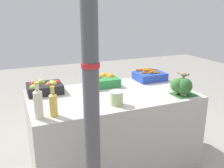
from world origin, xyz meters
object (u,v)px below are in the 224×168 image
object	(u,v)px
juice_bottle_golden	(53,104)
pickle_jar	(117,98)
orange_crate	(102,80)
sparrow_bird	(184,75)
apple_crate	(45,87)
broccoli_pile	(182,86)
carrot_crate	(150,76)
support_pole	(91,83)
juice_bottle_cloudy	(38,103)

from	to	relation	value
juice_bottle_golden	pickle_jar	xyz separation A→B (m)	(0.55, 0.03, -0.04)
orange_crate	pickle_jar	xyz separation A→B (m)	(-0.08, -0.59, 0.01)
pickle_jar	sparrow_bird	bearing A→B (deg)	-1.52
apple_crate	pickle_jar	world-z (taller)	apple_crate
broccoli_pile	pickle_jar	size ratio (longest dim) A/B	1.92
carrot_crate	pickle_jar	xyz separation A→B (m)	(-0.69, -0.58, 0.01)
apple_crate	juice_bottle_golden	world-z (taller)	juice_bottle_golden
sparrow_bird	broccoli_pile	bearing A→B (deg)	-116.55
support_pole	orange_crate	distance (m)	1.21
juice_bottle_cloudy	pickle_jar	bearing A→B (deg)	2.62
broccoli_pile	pickle_jar	bearing A→B (deg)	178.47
orange_crate	juice_bottle_cloudy	size ratio (longest dim) A/B	1.16
orange_crate	sparrow_bird	bearing A→B (deg)	-44.47
juice_bottle_cloudy	broccoli_pile	bearing A→B (deg)	0.52
broccoli_pile	sparrow_bird	world-z (taller)	sparrow_bird
apple_crate	pickle_jar	bearing A→B (deg)	-46.80
apple_crate	broccoli_pile	distance (m)	1.36
apple_crate	orange_crate	size ratio (longest dim) A/B	1.00
broccoli_pile	juice_bottle_golden	xyz separation A→B (m)	(-1.24, -0.01, 0.01)
apple_crate	sparrow_bird	world-z (taller)	sparrow_bird
support_pole	orange_crate	bearing A→B (deg)	66.19
broccoli_pile	apple_crate	bearing A→B (deg)	154.23
broccoli_pile	pickle_jar	xyz separation A→B (m)	(-0.69, 0.02, -0.03)
orange_crate	juice_bottle_golden	bearing A→B (deg)	-135.94
support_pole	broccoli_pile	xyz separation A→B (m)	(1.07, 0.46, -0.28)
apple_crate	juice_bottle_cloudy	world-z (taller)	juice_bottle_cloudy
juice_bottle_golden	sparrow_bird	world-z (taller)	juice_bottle_golden
orange_crate	juice_bottle_golden	xyz separation A→B (m)	(-0.64, -0.62, 0.05)
carrot_crate	juice_bottle_golden	bearing A→B (deg)	-153.77
broccoli_pile	juice_bottle_cloudy	bearing A→B (deg)	-179.48
carrot_crate	broccoli_pile	world-z (taller)	broccoli_pile
orange_crate	carrot_crate	xyz separation A→B (m)	(0.60, -0.01, -0.00)
carrot_crate	pickle_jar	distance (m)	0.90
support_pole	sparrow_bird	bearing A→B (deg)	22.98
carrot_crate	pickle_jar	bearing A→B (deg)	-139.75
orange_crate	sparrow_bird	world-z (taller)	sparrow_bird
juice_bottle_cloudy	sparrow_bird	distance (m)	1.37
pickle_jar	orange_crate	bearing A→B (deg)	81.81
support_pole	orange_crate	world-z (taller)	support_pole
support_pole	sparrow_bird	size ratio (longest dim) A/B	17.88
apple_crate	support_pole	bearing A→B (deg)	-81.88
broccoli_pile	juice_bottle_cloudy	size ratio (longest dim) A/B	0.82
apple_crate	broccoli_pile	bearing A→B (deg)	-25.77
support_pole	orange_crate	xyz separation A→B (m)	(0.47, 1.07, -0.32)
support_pole	apple_crate	xyz separation A→B (m)	(-0.15, 1.05, -0.32)
support_pole	juice_bottle_cloudy	distance (m)	0.59
support_pole	juice_bottle_cloudy	world-z (taller)	support_pole
apple_crate	orange_crate	world-z (taller)	orange_crate
support_pole	pickle_jar	xyz separation A→B (m)	(0.39, 0.48, -0.31)
sparrow_bird	carrot_crate	bearing A→B (deg)	156.26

